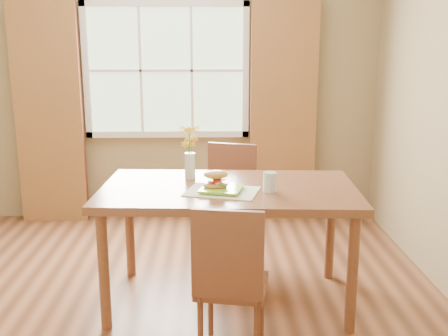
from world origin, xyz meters
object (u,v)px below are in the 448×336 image
Objects in this scene: croissant_sandwich at (216,180)px; dining_table at (229,199)px; chair_far at (229,199)px; chair_near at (230,276)px; flower_vase at (190,147)px; water_glass at (270,183)px.

dining_table is at bearing 49.87° from croissant_sandwich.
dining_table is at bearing -74.93° from chair_far.
flower_vase is (-0.25, 0.92, 0.55)m from chair_near.
water_glass is at bearing -34.00° from flower_vase.
water_glass is 0.34× the size of flower_vase.
flower_vase reaches higher than chair_far.
chair_near is (-0.01, -0.70, -0.23)m from dining_table.
chair_near is 7.13× the size of water_glass.
croissant_sandwich reaches higher than water_glass.
croissant_sandwich is at bearing -126.03° from dining_table.
chair_near is 0.72m from croissant_sandwich.
chair_near is 5.49× the size of croissant_sandwich.
chair_far reaches higher than dining_table.
chair_far reaches higher than chair_near.
croissant_sandwich is at bearing 107.55° from chair_near.
dining_table is 0.74m from chair_near.
chair_far is 0.90m from croissant_sandwich.
croissant_sandwich is 0.41m from flower_vase.
croissant_sandwich is (-0.11, -0.81, 0.37)m from chair_far.
chair_far is at bearing 91.12° from dining_table.
water_glass is at bearing -4.50° from croissant_sandwich.
flower_vase is at bearing 146.00° from water_glass.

